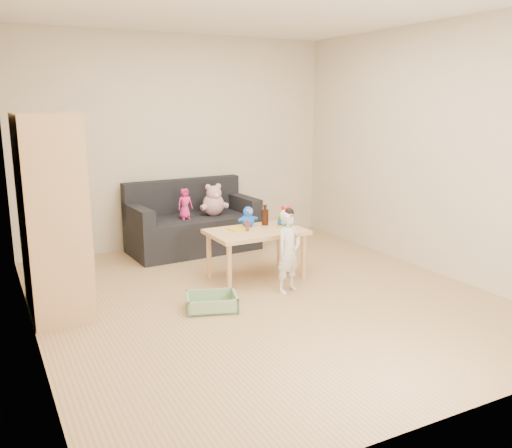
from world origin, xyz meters
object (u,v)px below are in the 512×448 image
wardrobe (52,215)px  play_table (256,254)px  sofa (194,234)px  toddler (289,253)px

wardrobe → play_table: bearing=-0.7°
wardrobe → sofa: 2.26m
sofa → play_table: size_ratio=1.57×
play_table → wardrobe: bearing=179.3°
play_table → toddler: bearing=-80.7°
wardrobe → sofa: bearing=35.7°
wardrobe → play_table: size_ratio=1.76×
toddler → play_table: bearing=81.2°
sofa → play_table: play_table is taller
play_table → toddler: toddler is taller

